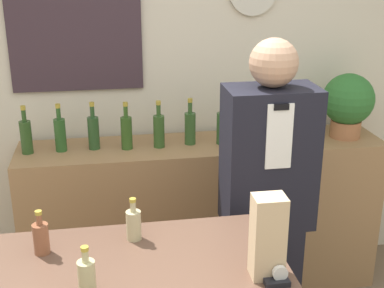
{
  "coord_description": "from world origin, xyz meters",
  "views": [
    {
      "loc": [
        -0.33,
        -1.28,
        2.1
      ],
      "look_at": [
        0.07,
        1.09,
        1.22
      ],
      "focal_mm": 50.0,
      "sensor_mm": 36.0,
      "label": 1
    }
  ],
  "objects_px": {
    "shopkeeper": "(266,212)",
    "potted_plant": "(348,102)",
    "paper_bag": "(268,237)",
    "tape_dispenser": "(278,279)"
  },
  "relations": [
    {
      "from": "shopkeeper",
      "to": "tape_dispenser",
      "type": "height_order",
      "value": "shopkeeper"
    },
    {
      "from": "shopkeeper",
      "to": "paper_bag",
      "type": "height_order",
      "value": "shopkeeper"
    },
    {
      "from": "tape_dispenser",
      "to": "shopkeeper",
      "type": "bearing_deg",
      "value": 75.68
    },
    {
      "from": "paper_bag",
      "to": "tape_dispenser",
      "type": "distance_m",
      "value": 0.15
    },
    {
      "from": "shopkeeper",
      "to": "potted_plant",
      "type": "xyz_separation_m",
      "value": [
        0.71,
        0.67,
        0.35
      ]
    },
    {
      "from": "shopkeeper",
      "to": "tape_dispenser",
      "type": "relative_size",
      "value": 19.22
    },
    {
      "from": "paper_bag",
      "to": "shopkeeper",
      "type": "bearing_deg",
      "value": 72.63
    },
    {
      "from": "potted_plant",
      "to": "paper_bag",
      "type": "distance_m",
      "value": 1.65
    },
    {
      "from": "potted_plant",
      "to": "shopkeeper",
      "type": "bearing_deg",
      "value": -136.77
    },
    {
      "from": "potted_plant",
      "to": "tape_dispenser",
      "type": "height_order",
      "value": "potted_plant"
    }
  ]
}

